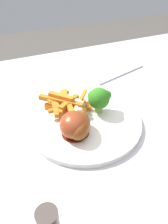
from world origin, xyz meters
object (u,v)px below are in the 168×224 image
(chicken_drumstick_far, at_px, (79,124))
(fork, at_px, (121,74))
(dining_table, at_px, (90,139))
(dinner_plate, at_px, (84,121))
(chicken_drumstick_near, at_px, (74,123))
(carrot_fries_pile, at_px, (67,104))
(broccoli_floret_front, at_px, (100,98))

(chicken_drumstick_far, xyz_separation_m, fork, (-0.22, -0.20, -0.03))
(dining_table, bearing_deg, dinner_plate, 50.15)
(fork, bearing_deg, chicken_drumstick_near, 25.07)
(carrot_fries_pile, relative_size, fork, 0.62)
(dinner_plate, height_order, broccoli_floret_front, broccoli_floret_front)
(dinner_plate, xyz_separation_m, chicken_drumstick_near, (0.04, 0.03, 0.03))
(broccoli_floret_front, height_order, carrot_fries_pile, broccoli_floret_front)
(carrot_fries_pile, height_order, fork, carrot_fries_pile)
(dinner_plate, distance_m, broccoli_floret_front, 0.06)
(dinner_plate, relative_size, chicken_drumstick_near, 2.09)
(broccoli_floret_front, distance_m, chicken_drumstick_near, 0.09)
(dining_table, bearing_deg, chicken_drumstick_far, 50.98)
(chicken_drumstick_near, distance_m, fork, 0.31)
(broccoli_floret_front, xyz_separation_m, chicken_drumstick_near, (0.08, 0.05, -0.01))
(dining_table, distance_m, dinner_plate, 0.14)
(broccoli_floret_front, relative_size, chicken_drumstick_near, 0.51)
(dining_table, bearing_deg, chicken_drumstick_near, 46.87)
(dining_table, xyz_separation_m, chicken_drumstick_near, (0.08, 0.08, 0.15))
(dining_table, distance_m, fork, 0.23)
(carrot_fries_pile, distance_m, chicken_drumstick_near, 0.08)
(broccoli_floret_front, relative_size, chicken_drumstick_far, 0.52)
(dining_table, height_order, chicken_drumstick_near, chicken_drumstick_near)
(dinner_plate, relative_size, carrot_fries_pile, 2.17)
(fork, bearing_deg, carrot_fries_pile, 13.29)
(dining_table, distance_m, chicken_drumstick_near, 0.19)
(dinner_plate, bearing_deg, chicken_drumstick_far, 52.24)
(chicken_drumstick_far, bearing_deg, broccoli_floret_front, -146.68)
(chicken_drumstick_far, bearing_deg, dinner_plate, -127.76)
(fork, bearing_deg, dining_table, 21.17)
(broccoli_floret_front, relative_size, fork, 0.33)
(dinner_plate, relative_size, broccoli_floret_front, 4.14)
(broccoli_floret_front, bearing_deg, fork, -135.21)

